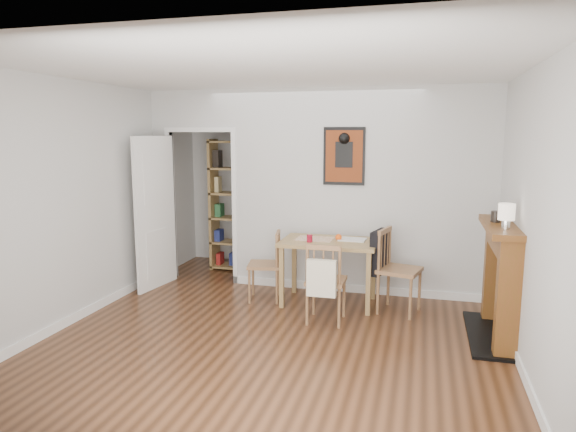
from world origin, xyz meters
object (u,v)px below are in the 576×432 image
(bookshelf, at_px, (238,206))
(orange_fruit, at_px, (339,237))
(red_glass, at_px, (310,238))
(dining_table, at_px, (329,248))
(chair_front, at_px, (326,281))
(ceramic_jar_b, at_px, (502,214))
(chair_left, at_px, (264,266))
(mantel_lamp, at_px, (507,213))
(chair_right, at_px, (398,269))
(fireplace, at_px, (502,278))
(notebook, at_px, (352,239))
(ceramic_jar_a, at_px, (496,217))

(bookshelf, bearing_deg, orange_fruit, -34.43)
(red_glass, bearing_deg, dining_table, 33.21)
(chair_front, distance_m, ceramic_jar_b, 1.96)
(chair_left, bearing_deg, mantel_lamp, -17.60)
(chair_right, xyz_separation_m, chair_front, (-0.73, -0.52, -0.05))
(chair_left, height_order, ceramic_jar_b, ceramic_jar_b)
(mantel_lamp, bearing_deg, chair_right, 141.49)
(dining_table, relative_size, fireplace, 0.91)
(notebook, xyz_separation_m, ceramic_jar_b, (1.59, -0.37, 0.43))
(dining_table, xyz_separation_m, chair_left, (-0.79, -0.07, -0.25))
(fireplace, height_order, mantel_lamp, mantel_lamp)
(mantel_lamp, bearing_deg, orange_fruit, 151.30)
(ceramic_jar_b, bearing_deg, red_glass, 176.29)
(notebook, xyz_separation_m, mantel_lamp, (1.54, -0.99, 0.53))
(orange_fruit, bearing_deg, notebook, 21.14)
(dining_table, height_order, chair_right, chair_right)
(fireplace, distance_m, ceramic_jar_a, 0.61)
(chair_right, xyz_separation_m, fireplace, (1.03, -0.49, 0.12))
(chair_left, bearing_deg, dining_table, 4.83)
(bookshelf, distance_m, orange_fruit, 2.07)
(chair_front, height_order, notebook, chair_front)
(chair_right, bearing_deg, fireplace, -25.58)
(dining_table, distance_m, chair_left, 0.83)
(dining_table, distance_m, bookshelf, 2.02)
(chair_left, bearing_deg, orange_fruit, 6.91)
(notebook, bearing_deg, dining_table, -158.68)
(dining_table, height_order, fireplace, fireplace)
(fireplace, bearing_deg, orange_fruit, 159.94)
(bookshelf, relative_size, mantel_lamp, 8.21)
(chair_left, distance_m, orange_fruit, 0.98)
(chair_right, xyz_separation_m, ceramic_jar_b, (1.04, -0.17, 0.71))
(chair_left, xyz_separation_m, bookshelf, (-0.81, 1.27, 0.53))
(chair_left, relative_size, ceramic_jar_b, 8.08)
(red_glass, bearing_deg, bookshelf, 135.91)
(ceramic_jar_a, bearing_deg, dining_table, 163.89)
(bookshelf, height_order, orange_fruit, bookshelf)
(red_glass, bearing_deg, mantel_lamp, -20.49)
(dining_table, bearing_deg, notebook, 21.32)
(bookshelf, height_order, ceramic_jar_b, bookshelf)
(bookshelf, distance_m, ceramic_jar_b, 3.76)
(dining_table, xyz_separation_m, bookshelf, (-1.60, 1.21, 0.28))
(dining_table, relative_size, mantel_lamp, 4.76)
(chair_left, distance_m, chair_right, 1.60)
(dining_table, bearing_deg, ceramic_jar_a, -16.11)
(bookshelf, relative_size, ceramic_jar_a, 17.56)
(dining_table, bearing_deg, orange_fruit, 21.58)
(mantel_lamp, bearing_deg, fireplace, 82.42)
(mantel_lamp, bearing_deg, dining_table, 153.77)
(dining_table, height_order, chair_left, chair_left)
(ceramic_jar_a, bearing_deg, orange_fruit, 161.62)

